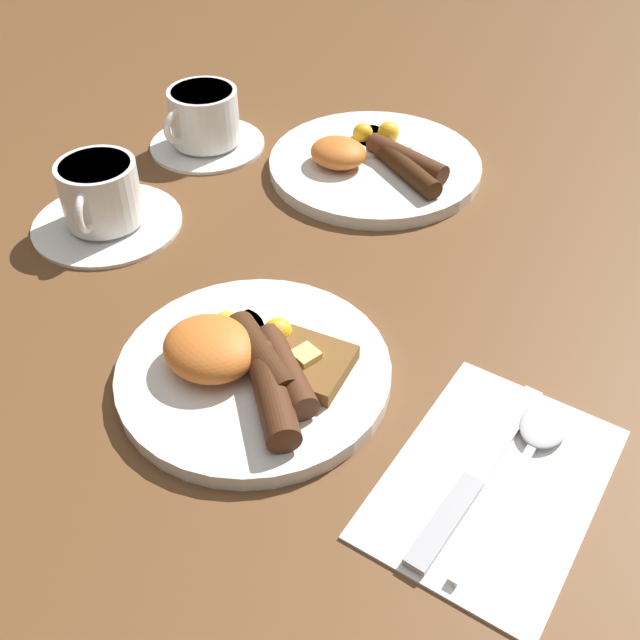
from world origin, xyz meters
The scene contains 8 objects.
ground_plane centered at (0.00, 0.00, 0.00)m, with size 3.00×3.00×0.00m, color brown.
breakfast_plate_near centered at (0.00, 0.00, 0.02)m, with size 0.23×0.23×0.05m.
breakfast_plate_far centered at (-0.09, 0.35, 0.01)m, with size 0.25×0.25×0.05m.
teacup_near centered at (-0.27, 0.09, 0.03)m, with size 0.16×0.16×0.07m.
teacup_far centered at (-0.30, 0.29, 0.03)m, with size 0.14×0.14×0.07m.
napkin centered at (0.22, 0.01, 0.00)m, with size 0.14×0.21×0.01m, color white.
knife centered at (0.20, 0.00, 0.01)m, with size 0.02×0.20×0.01m.
spoon centered at (0.23, 0.06, 0.01)m, with size 0.04×0.19×0.01m.
Camera 1 is at (0.30, -0.34, 0.47)m, focal length 42.00 mm.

